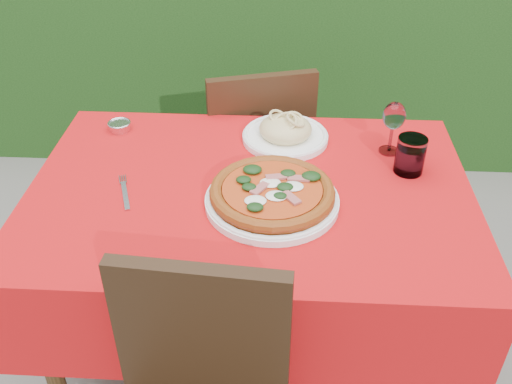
# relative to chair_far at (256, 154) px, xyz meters

# --- Properties ---
(ground) EXTENTS (60.00, 60.00, 0.00)m
(ground) POSITION_rel_chair_far_xyz_m (0.01, -0.58, -0.50)
(ground) COLOR #64605A
(ground) RESTS_ON ground
(dining_table) EXTENTS (1.26, 0.86, 0.75)m
(dining_table) POSITION_rel_chair_far_xyz_m (0.01, -0.58, 0.10)
(dining_table) COLOR #422C15
(dining_table) RESTS_ON ground
(chair_far) EXTENTS (0.49, 0.49, 0.87)m
(chair_far) POSITION_rel_chair_far_xyz_m (0.00, 0.00, 0.00)
(chair_far) COLOR black
(chair_far) RESTS_ON ground
(pizza_plate) EXTENTS (0.40, 0.40, 0.07)m
(pizza_plate) POSITION_rel_chair_far_xyz_m (0.08, -0.66, 0.28)
(pizza_plate) COLOR white
(pizza_plate) RESTS_ON dining_table
(pasta_plate) EXTENTS (0.28, 0.28, 0.08)m
(pasta_plate) POSITION_rel_chair_far_xyz_m (0.11, -0.31, 0.28)
(pasta_plate) COLOR white
(pasta_plate) RESTS_ON dining_table
(water_glass) EXTENTS (0.08, 0.08, 0.11)m
(water_glass) POSITION_rel_chair_far_xyz_m (0.48, -0.48, 0.30)
(water_glass) COLOR silver
(water_glass) RESTS_ON dining_table
(wine_glass) EXTENTS (0.07, 0.07, 0.17)m
(wine_glass) POSITION_rel_chair_far_xyz_m (0.43, -0.37, 0.37)
(wine_glass) COLOR silver
(wine_glass) RESTS_ON dining_table
(fork) EXTENTS (0.08, 0.18, 0.00)m
(fork) POSITION_rel_chair_far_xyz_m (-0.33, -0.65, 0.25)
(fork) COLOR #B3B3BA
(fork) RESTS_ON dining_table
(steel_ramekin) EXTENTS (0.07, 0.07, 0.03)m
(steel_ramekin) POSITION_rel_chair_far_xyz_m (-0.44, -0.28, 0.26)
(steel_ramekin) COLOR silver
(steel_ramekin) RESTS_ON dining_table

